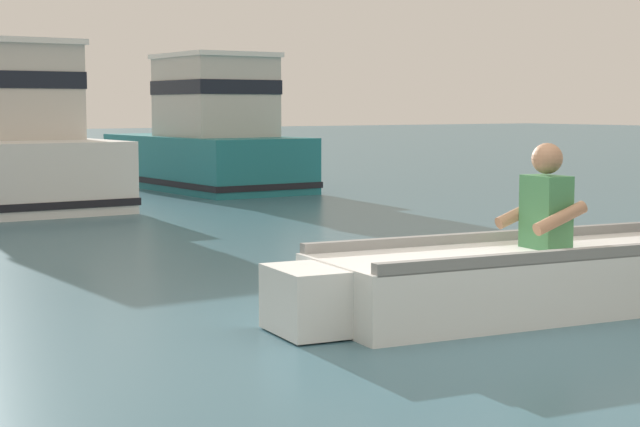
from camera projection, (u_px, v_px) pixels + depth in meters
The scene contains 3 objects.
ground_plane at pixel (494, 342), 6.44m from camera, with size 120.00×120.00×0.00m, color #386070.
rowboat_with_person at pixel (519, 277), 7.35m from camera, with size 3.73×1.51×1.19m.
moored_boat_teal at pixel (208, 140), 18.29m from camera, with size 1.99×4.55×2.35m.
Camera 1 is at (-4.40, -4.67, 1.45)m, focal length 58.69 mm.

